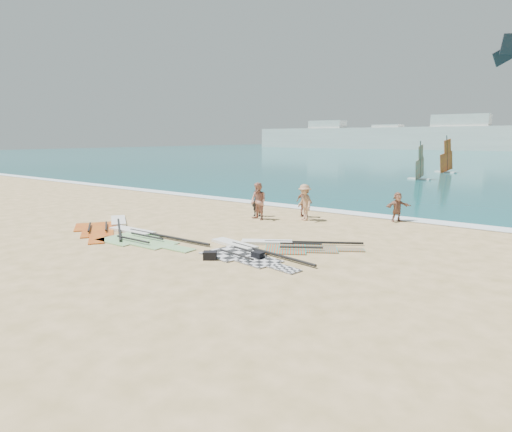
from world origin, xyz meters
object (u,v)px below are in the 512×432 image
Objects in this scene: beachgoer_back at (304,202)px; beachgoer_mid at (304,202)px; gear_bag_far at (258,255)px; beachgoer_right at (397,207)px; rig_green at (141,237)px; rig_grey at (243,251)px; gear_bag_near at (210,255)px; rig_orange at (290,246)px; beachgoer_left at (258,201)px; rig_red at (108,226)px; person_wetsuit at (257,200)px.

beachgoer_mid is at bearing 124.30° from beachgoer_back.
beachgoer_right is (1.77, 10.06, 0.65)m from gear_bag_far.
rig_green is 3.13× the size of beachgoer_mid.
gear_bag_near is (-0.41, -1.46, 0.10)m from rig_grey.
beachgoer_mid reaches higher than rig_green.
beachgoer_left reaches higher than rig_orange.
beachgoer_back is at bearing 108.87° from gear_bag_far.
rig_orange is 8.08m from beachgoer_right.
beachgoer_mid reaches higher than rig_orange.
beachgoer_left is (1.71, 6.50, 0.95)m from rig_green.
beachgoer_right is at bearing 46.25° from rig_orange.
rig_red is 14.87m from beachgoer_right.
person_wetsuit is 1.15× the size of beachgoer_right.
beachgoer_back reaches higher than gear_bag_far.
person_wetsuit is at bearing -135.74° from beachgoer_mid.
rig_orange is at bearing 118.98° from beachgoer_back.
gear_bag_far is (9.28, -0.14, 0.08)m from rig_red.
beachgoer_back reaches higher than beachgoer_right.
rig_red is at bearing 169.98° from rig_green.
beachgoer_left reaches higher than gear_bag_far.
gear_bag_far is (1.34, 1.12, -0.02)m from gear_bag_near.
gear_bag_far is (6.14, 0.37, 0.08)m from rig_green.
beachgoer_back is (-2.88, 6.09, 0.80)m from rig_orange.
rig_green is at bearing -82.02° from beachgoer_mid.
person_wetsuit is (-5.09, 6.95, 0.77)m from gear_bag_far.
gear_bag_far reaches higher than rig_green.
rig_green is 3.38× the size of person_wetsuit.
rig_grey is 0.89× the size of rig_green.
person_wetsuit is 1.06× the size of beachgoer_back.
rig_grey is at bearing 107.13° from beachgoer_back.
beachgoer_right reaches higher than gear_bag_near.
gear_bag_far is 7.86m from beachgoer_mid.
rig_grey is 2.99× the size of person_wetsuit.
gear_bag_near is 0.26× the size of person_wetsuit.
beachgoer_right is at bearing 66.21° from beachgoer_mid.
rig_orange is 11.51× the size of gear_bag_far.
rig_grey is 2.77× the size of beachgoer_mid.
rig_red is (-9.32, -2.06, 0.00)m from rig_orange.
rig_green is at bearing 25.95° from rig_red.
rig_red is at bearing -99.58° from beachgoer_mid.
beachgoer_mid is 4.87m from beachgoer_right.
rig_orange is at bearing 72.79° from rig_grey.
beachgoer_right is (6.86, 3.10, -0.12)m from person_wetsuit.
beachgoer_left is at bearing 57.09° from beachgoer_back.
beachgoer_mid is (-1.00, 8.57, 0.82)m from gear_bag_near.
person_wetsuit reaches higher than rig_red.
beachgoer_left reaches higher than beachgoer_back.
person_wetsuit is 2.62m from beachgoer_back.
beachgoer_left is 1.03× the size of beachgoer_mid.
rig_red is 7.77m from beachgoer_left.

